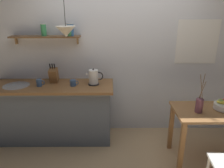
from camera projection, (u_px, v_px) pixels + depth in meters
The scene contains 12 objects.
ground_plane at pixel (119, 149), 3.30m from camera, with size 14.00×14.00×0.00m, color tan.
back_wall at pixel (131, 51), 3.46m from camera, with size 6.80×0.11×2.70m.
kitchen_counter at pixel (55, 112), 3.43m from camera, with size 1.83×0.63×0.92m.
wall_shelf at pixel (54, 34), 3.20m from camera, with size 1.03×0.20×0.31m.
dining_table at pixel (211, 120), 2.89m from camera, with size 0.99×0.61×0.75m.
fruit_bowl at pixel (224, 106), 2.85m from camera, with size 0.26×0.26×0.15m.
twig_vase at pixel (199, 105), 2.77m from camera, with size 0.09×0.09×0.52m.
electric_kettle at pixel (94, 77), 3.25m from camera, with size 0.25×0.16×0.25m.
knife_block at pixel (54, 75), 3.33m from camera, with size 0.12×0.18×0.30m.
coffee_mug_by_sink at pixel (39, 83), 3.19m from camera, with size 0.12×0.08×0.11m.
coffee_mug_spare at pixel (73, 83), 3.21m from camera, with size 0.13×0.09×0.09m.
pendant_lamp at pixel (66, 31), 2.96m from camera, with size 0.27×0.27×0.59m.
Camera 1 is at (-0.12, -2.77, 2.03)m, focal length 35.21 mm.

